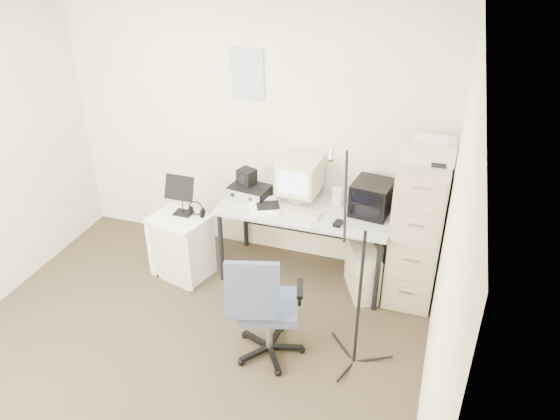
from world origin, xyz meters
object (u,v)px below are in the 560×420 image
(office_chair, at_px, (269,304))
(side_cart, at_px, (181,246))
(filing_cabinet, at_px, (416,230))
(desk, at_px, (306,242))

(office_chair, xyz_separation_m, side_cart, (-1.11, 0.74, -0.17))
(filing_cabinet, relative_size, desk, 0.87)
(filing_cabinet, distance_m, side_cart, 2.10)
(filing_cabinet, bearing_deg, office_chair, -130.69)
(filing_cabinet, relative_size, side_cart, 2.17)
(desk, xyz_separation_m, office_chair, (0.02, -1.06, 0.10))
(desk, xyz_separation_m, side_cart, (-1.09, -0.32, -0.06))
(desk, bearing_deg, filing_cabinet, 1.81)
(filing_cabinet, height_order, office_chair, filing_cabinet)
(side_cart, bearing_deg, office_chair, -18.06)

